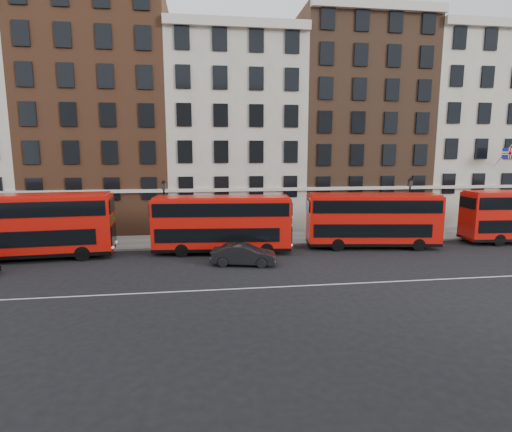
{
  "coord_description": "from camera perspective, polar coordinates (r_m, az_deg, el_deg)",
  "views": [
    {
      "loc": [
        -3.5,
        -23.46,
        7.63
      ],
      "look_at": [
        0.46,
        5.0,
        3.0
      ],
      "focal_mm": 28.0,
      "sensor_mm": 36.0,
      "label": 1
    }
  ],
  "objects": [
    {
      "name": "building_terrace",
      "position": [
        41.54,
        -3.58,
        12.74
      ],
      "size": [
        64.0,
        11.95,
        22.0
      ],
      "color": "beige",
      "rests_on": "ground"
    },
    {
      "name": "bus_c",
      "position": [
        33.08,
        16.27,
        -0.42
      ],
      "size": [
        10.6,
        3.85,
        4.36
      ],
      "rotation": [
        0.0,
        0.0,
        -0.13
      ],
      "color": "red",
      "rests_on": "ground"
    },
    {
      "name": "road_centre_line",
      "position": [
        23.04,
        1.28,
        -10.18
      ],
      "size": [
        70.0,
        0.12,
        0.01
      ],
      "primitive_type": "cube",
      "color": "white",
      "rests_on": "ground"
    },
    {
      "name": "lamp_post_left",
      "position": [
        32.24,
        -12.94,
        0.8
      ],
      "size": [
        0.44,
        0.44,
        5.33
      ],
      "color": "black",
      "rests_on": "pavement"
    },
    {
      "name": "lamp_post_right",
      "position": [
        36.78,
        21.01,
        1.43
      ],
      "size": [
        0.44,
        0.44,
        5.33
      ],
      "color": "black",
      "rests_on": "pavement"
    },
    {
      "name": "bus_b",
      "position": [
        30.24,
        -4.94,
        -0.97
      ],
      "size": [
        10.52,
        3.4,
        4.34
      ],
      "rotation": [
        0.0,
        0.0,
        -0.09
      ],
      "color": "red",
      "rests_on": "ground"
    },
    {
      "name": "kerb",
      "position": [
        32.54,
        -1.54,
        -4.26
      ],
      "size": [
        80.0,
        0.3,
        0.16
      ],
      "primitive_type": "cube",
      "color": "gray",
      "rests_on": "ground"
    },
    {
      "name": "bus_a",
      "position": [
        32.5,
        -29.66,
        -1.1
      ],
      "size": [
        11.35,
        3.5,
        4.7
      ],
      "rotation": [
        0.0,
        0.0,
        0.07
      ],
      "color": "red",
      "rests_on": "ground"
    },
    {
      "name": "iron_railings",
      "position": [
        36.99,
        -2.35,
        -1.73
      ],
      "size": [
        6.6,
        0.06,
        1.0
      ],
      "primitive_type": null,
      "color": "black",
      "rests_on": "pavement"
    },
    {
      "name": "car_front",
      "position": [
        27.25,
        -1.76,
        -5.53
      ],
      "size": [
        4.63,
        2.44,
        1.45
      ],
      "primitive_type": "imported",
      "rotation": [
        0.0,
        0.0,
        1.36
      ],
      "color": "black",
      "rests_on": "ground"
    },
    {
      "name": "ground",
      "position": [
        24.92,
        0.54,
        -8.68
      ],
      "size": [
        120.0,
        120.0,
        0.0
      ],
      "primitive_type": "plane",
      "color": "black",
      "rests_on": "ground"
    },
    {
      "name": "pavement",
      "position": [
        34.97,
        -1.99,
        -3.33
      ],
      "size": [
        80.0,
        5.0,
        0.15
      ],
      "primitive_type": "cube",
      "color": "gray",
      "rests_on": "ground"
    }
  ]
}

